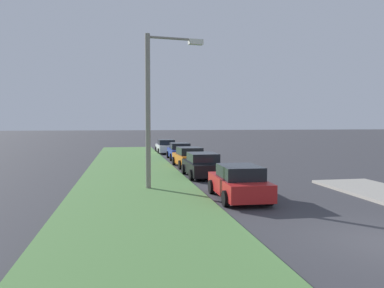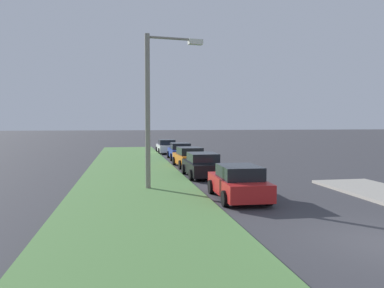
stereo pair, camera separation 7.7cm
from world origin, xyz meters
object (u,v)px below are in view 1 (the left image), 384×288
parked_car_orange (189,157)px  streetlight (155,100)px  parked_car_red (239,183)px  parked_car_blue (180,151)px  parked_car_black (202,165)px  parked_car_white (166,147)px

parked_car_orange → streetlight: 10.33m
parked_car_red → streetlight: size_ratio=0.58×
parked_car_blue → streetlight: 15.77m
parked_car_red → parked_car_black: bearing=3.1°
parked_car_white → parked_car_orange: bearing=-179.3°
parked_car_blue → parked_car_black: bearing=179.5°
parked_car_black → parked_car_blue: 11.10m
parked_car_orange → parked_car_blue: (5.86, -0.17, 0.00)m
parked_car_black → streetlight: size_ratio=0.57×
parked_car_red → streetlight: (2.84, 3.33, 3.67)m
parked_car_red → parked_car_orange: same height
parked_car_red → parked_car_blue: bearing=1.2°
streetlight → parked_car_blue: bearing=-12.9°
parked_car_black → parked_car_orange: bearing=-1.3°
parked_car_blue → parked_car_white: bearing=5.0°
parked_car_black → streetlight: bearing=140.7°
parked_car_red → parked_car_orange: 11.92m
parked_car_white → parked_car_blue: bearing=-176.6°
parked_car_black → parked_car_orange: same height
parked_car_red → parked_car_blue: size_ratio=1.00×
parked_car_orange → parked_car_white: same height
parked_car_blue → parked_car_red: bearing=-179.4°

